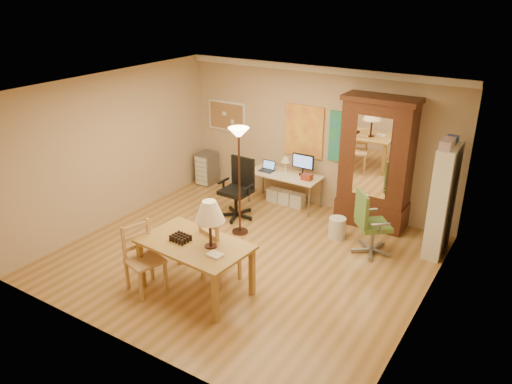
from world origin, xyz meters
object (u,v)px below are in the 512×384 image
Objects in this scene: armoire at (375,171)px; bookshelf at (442,201)px; office_chair_green at (370,237)px; office_chair_black at (237,202)px; computer_desk at (287,186)px; dining_table at (200,235)px.

armoire is 1.34m from bookshelf.
office_chair_green is at bearing -146.32° from bookshelf.
computer_desk is at bearing 61.70° from office_chair_black.
office_chair_black is 0.48× the size of armoire.
office_chair_black is at bearing 112.70° from dining_table.
computer_desk is (-0.45, 3.29, -0.53)m from dining_table.
office_chair_black is 2.57m from armoire.
office_chair_black is at bearing -179.75° from office_chair_green.
office_chair_black is 1.05× the size of office_chair_green.
dining_table is at bearing -130.63° from bookshelf.
armoire is (1.71, 0.09, 0.63)m from computer_desk.
computer_desk is at bearing 173.21° from bookshelf.
office_chair_black reaches higher than computer_desk.
bookshelf reaches higher than computer_desk.
office_chair_black is at bearing -118.30° from computer_desk.
armoire is (1.26, 3.37, 0.10)m from dining_table.
dining_table is 2.91m from office_chair_green.
office_chair_black is 3.59m from bookshelf.
computer_desk is 1.26× the size of office_chair_black.
office_chair_green reaches higher than computer_desk.
dining_table is at bearing -82.19° from computer_desk.
armoire is at bearing 2.89° from computer_desk.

